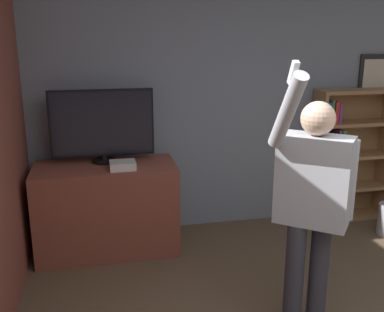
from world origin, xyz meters
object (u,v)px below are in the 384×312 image
object	(u,v)px
bookshelf	(344,158)
person	(312,197)
television	(102,125)
game_console	(123,165)

from	to	relation	value
bookshelf	person	distance (m)	2.17
television	person	size ratio (longest dim) A/B	0.51
bookshelf	person	size ratio (longest dim) A/B	0.77
television	bookshelf	size ratio (longest dim) A/B	0.66
television	game_console	distance (m)	0.44
person	game_console	bearing A→B (deg)	169.26
game_console	person	bearing A→B (deg)	-49.75
television	bookshelf	xyz separation A→B (m)	(2.57, 0.12, -0.50)
game_console	bookshelf	distance (m)	2.45
bookshelf	person	bearing A→B (deg)	-126.17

